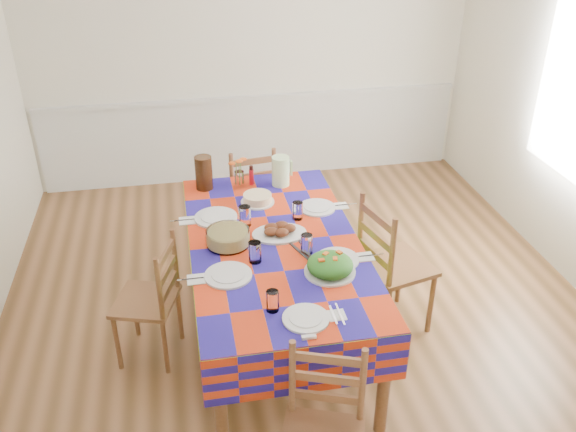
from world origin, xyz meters
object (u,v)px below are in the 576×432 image
object	(u,v)px
meat_platter	(279,231)
green_pitcher	(281,171)
chair_left	(152,301)
chair_right	(391,267)
dining_table	(275,253)
chair_far	(250,197)
tea_pitcher	(204,173)

from	to	relation	value
meat_platter	green_pitcher	size ratio (longest dim) A/B	1.58
chair_left	chair_right	bearing A→B (deg)	107.97
dining_table	chair_far	bearing A→B (deg)	89.77
chair_left	chair_right	size ratio (longest dim) A/B	0.88
meat_platter	tea_pitcher	world-z (taller)	tea_pitcher
dining_table	tea_pitcher	bearing A→B (deg)	114.31
green_pitcher	chair_far	bearing A→B (deg)	110.86
green_pitcher	chair_far	world-z (taller)	green_pitcher
meat_platter	chair_far	distance (m)	1.29
green_pitcher	chair_right	size ratio (longest dim) A/B	0.22
chair_right	chair_left	bearing A→B (deg)	75.93
meat_platter	chair_left	world-z (taller)	chair_left
chair_far	chair_right	world-z (taller)	chair_right
dining_table	meat_platter	bearing A→B (deg)	60.77
meat_platter	tea_pitcher	size ratio (longest dim) A/B	1.41
meat_platter	chair_right	xyz separation A→B (m)	(0.78, -0.09, -0.33)
green_pitcher	chair_left	world-z (taller)	green_pitcher
meat_platter	green_pitcher	distance (m)	0.76
dining_table	chair_left	xyz separation A→B (m)	(-0.84, -0.01, -0.27)
chair_left	dining_table	bearing A→B (deg)	108.81
dining_table	meat_platter	size ratio (longest dim) A/B	5.63
tea_pitcher	chair_left	bearing A→B (deg)	-116.40
green_pitcher	tea_pitcher	size ratio (longest dim) A/B	0.89
dining_table	chair_far	world-z (taller)	chair_far
tea_pitcher	chair_left	world-z (taller)	tea_pitcher
tea_pitcher	dining_table	bearing A→B (deg)	-65.69
green_pitcher	chair_far	distance (m)	0.69
green_pitcher	dining_table	bearing A→B (deg)	-103.06
meat_platter	chair_far	world-z (taller)	chair_far
green_pitcher	chair_right	bearing A→B (deg)	-52.67
meat_platter	chair_left	distance (m)	0.97
tea_pitcher	chair_right	xyz separation A→B (m)	(1.23, -0.89, -0.43)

